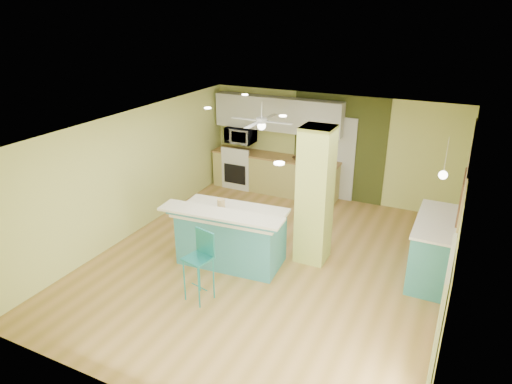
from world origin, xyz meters
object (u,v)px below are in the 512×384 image
at_px(side_counter, 434,248).
at_px(fruit_bowl, 299,158).
at_px(bar_stool, 201,255).
at_px(peninsula, 231,236).
at_px(canister, 221,204).

height_order(side_counter, fruit_bowl, side_counter).
bearing_deg(bar_stool, fruit_bowl, 104.70).
xyz_separation_m(peninsula, fruit_bowl, (-0.02, 3.43, 0.44)).
bearing_deg(peninsula, canister, 161.85).
bearing_deg(side_counter, bar_stool, -144.93).
distance_m(peninsula, fruit_bowl, 3.45).
xyz_separation_m(fruit_bowl, canister, (-0.20, -3.37, 0.12)).
height_order(bar_stool, side_counter, bar_stool).
bearing_deg(canister, fruit_bowl, 86.66).
xyz_separation_m(peninsula, side_counter, (3.33, 1.10, 0.00)).
bearing_deg(side_counter, canister, -163.46).
distance_m(peninsula, side_counter, 3.51).
xyz_separation_m(peninsula, canister, (-0.21, 0.05, 0.56)).
bearing_deg(canister, side_counter, 16.54).
bearing_deg(fruit_bowl, canister, -93.34).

